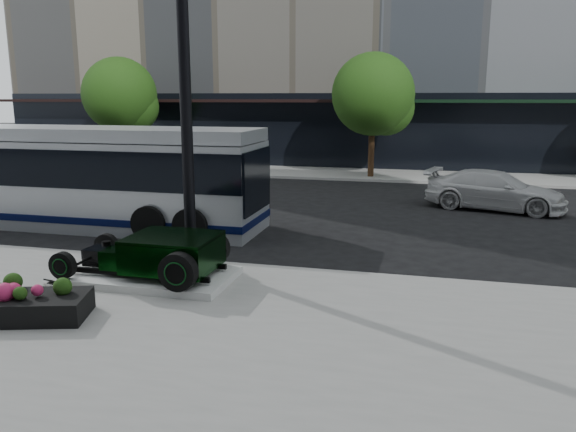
% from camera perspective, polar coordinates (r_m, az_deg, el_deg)
% --- Properties ---
extents(ground, '(120.00, 120.00, 0.00)m').
position_cam_1_polar(ground, '(14.51, -1.02, -3.12)').
color(ground, black).
rests_on(ground, ground).
extents(sidewalk_far, '(70.00, 4.00, 0.12)m').
position_cam_1_polar(sidewalk_far, '(28.01, 6.55, 4.26)').
color(sidewalk_far, gray).
rests_on(sidewalk_far, ground).
extents(street_trees, '(29.80, 3.80, 5.70)m').
position_cam_1_polar(street_trees, '(26.71, 8.95, 11.80)').
color(street_trees, black).
rests_on(street_trees, sidewalk_far).
extents(display_plinth, '(3.40, 1.80, 0.15)m').
position_cam_1_polar(display_plinth, '(11.88, -13.87, -5.93)').
color(display_plinth, silver).
rests_on(display_plinth, sidewalk_near).
extents(hot_rod, '(3.22, 2.00, 0.81)m').
position_cam_1_polar(hot_rod, '(11.59, -12.53, -3.73)').
color(hot_rod, black).
rests_on(hot_rod, display_plinth).
extents(info_plaque, '(0.45, 0.37, 0.31)m').
position_cam_1_polar(info_plaque, '(11.58, -22.37, -6.72)').
color(info_plaque, silver).
rests_on(info_plaque, sidewalk_near).
extents(lamppost, '(0.46, 0.46, 8.34)m').
position_cam_1_polar(lamppost, '(12.28, -10.40, 12.71)').
color(lamppost, black).
rests_on(lamppost, sidewalk_near).
extents(flower_planter, '(2.17, 1.51, 0.64)m').
position_cam_1_polar(flower_planter, '(10.51, -24.98, -8.20)').
color(flower_planter, black).
rests_on(flower_planter, sidewalk_near).
extents(transit_bus, '(12.12, 2.88, 2.92)m').
position_cam_1_polar(transit_bus, '(18.12, -21.67, 3.86)').
color(transit_bus, silver).
rests_on(transit_bus, ground).
extents(white_sedan, '(4.92, 2.98, 1.33)m').
position_cam_1_polar(white_sedan, '(20.44, 20.26, 2.47)').
color(white_sedan, silver).
rests_on(white_sedan, ground).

